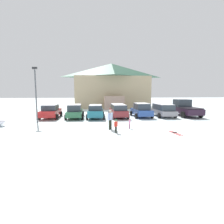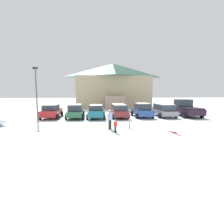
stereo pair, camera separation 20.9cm
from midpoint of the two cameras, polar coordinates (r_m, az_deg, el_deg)
ground at (r=10.76m, az=5.64°, el=-10.61°), size 160.00×160.00×0.00m
ski_lodge at (r=36.72m, az=-0.31°, el=8.76°), size 15.03×10.70×8.94m
parked_red_sedan at (r=22.37m, az=-19.61°, el=0.24°), size 2.27×4.43×1.65m
parked_green_coupe at (r=21.66m, az=-12.30°, el=0.28°), size 2.27×4.81×1.67m
parked_teal_hatchback at (r=21.19m, az=-5.65°, el=0.24°), size 2.16×4.42×1.63m
parked_maroon_van at (r=21.50m, az=1.78°, el=0.55°), size 2.25×4.41×1.67m
parked_blue_hatchback at (r=22.24m, az=9.28°, el=0.62°), size 2.30×4.33×1.77m
parked_grey_wagon at (r=23.25m, az=16.03°, el=0.75°), size 2.33×4.65×1.65m
pickup_truck at (r=24.87m, az=22.47°, el=1.10°), size 2.53×5.23×2.15m
skier_child_in_pink_snowsuit at (r=15.14m, az=5.37°, el=-3.58°), size 0.17×0.32×0.89m
skier_child_in_red_jacket at (r=13.51m, az=0.84°, el=-4.42°), size 0.28×0.31×1.05m
skier_adult_in_blue_parka at (r=14.74m, az=-1.00°, el=-2.11°), size 0.44×0.51×1.67m
pair_of_skis at (r=14.37m, az=19.49°, el=-6.47°), size 0.51×1.66×0.08m
lamp_post at (r=19.40m, az=-23.90°, el=6.02°), size 0.44×0.24×5.63m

